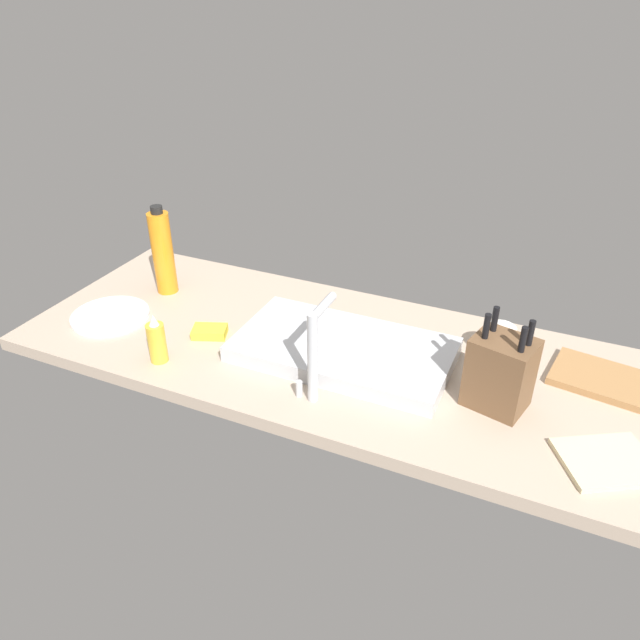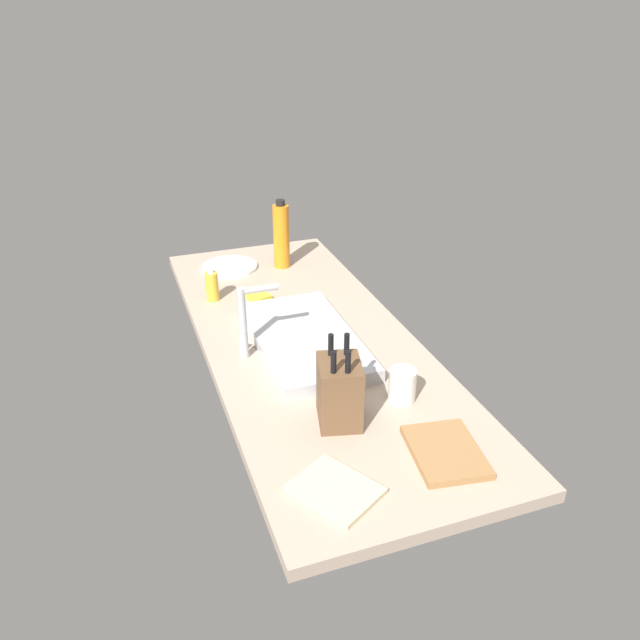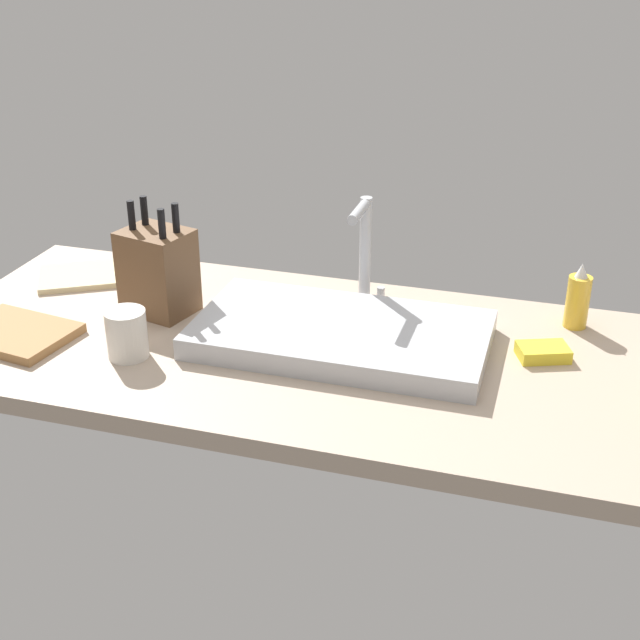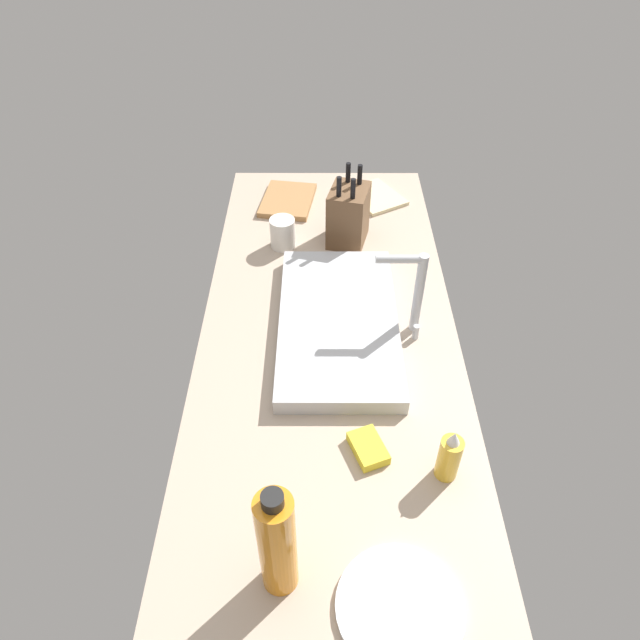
{
  "view_description": "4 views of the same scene",
  "coord_description": "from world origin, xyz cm",
  "px_view_note": "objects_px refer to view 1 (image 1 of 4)",
  "views": [
    {
      "loc": [
        -50.2,
        120.16,
        89.63
      ],
      "look_at": [
        4.79,
        -2.66,
        9.5
      ],
      "focal_mm": 33.55,
      "sensor_mm": 36.0,
      "label": 1
    },
    {
      "loc": [
        -164.03,
        54.36,
        101.93
      ],
      "look_at": [
        -1.42,
        -3.53,
        10.23
      ],
      "focal_mm": 35.26,
      "sensor_mm": 36.0,
      "label": 2
    },
    {
      "loc": [
        33.84,
        -137.07,
        79.22
      ],
      "look_at": [
        -6.38,
        -2.97,
        10.71
      ],
      "focal_mm": 48.79,
      "sensor_mm": 36.0,
      "label": 3
    },
    {
      "loc": [
        101.47,
        -2.03,
        104.69
      ],
      "look_at": [
        -0.08,
        -2.21,
        10.08
      ],
      "focal_mm": 32.42,
      "sensor_mm": 36.0,
      "label": 4
    }
  ],
  "objects_px": {
    "sink_basin": "(343,350)",
    "dinner_plate": "(110,316)",
    "soap_bottle": "(157,341)",
    "dish_sponge": "(210,332)",
    "dish_towel": "(607,461)",
    "knife_block": "(500,372)",
    "coffee_mug": "(499,342)",
    "cutting_board": "(599,378)",
    "water_bottle": "(163,252)",
    "faucet": "(314,348)"
  },
  "relations": [
    {
      "from": "sink_basin",
      "to": "dinner_plate",
      "type": "distance_m",
      "value": 0.68
    },
    {
      "from": "soap_bottle",
      "to": "dinner_plate",
      "type": "bearing_deg",
      "value": -24.25
    },
    {
      "from": "dish_sponge",
      "to": "dish_towel",
      "type": "bearing_deg",
      "value": 175.2
    },
    {
      "from": "dish_sponge",
      "to": "dinner_plate",
      "type": "bearing_deg",
      "value": 6.32
    },
    {
      "from": "knife_block",
      "to": "dish_towel",
      "type": "xyz_separation_m",
      "value": [
        -0.24,
        0.1,
        -0.08
      ]
    },
    {
      "from": "sink_basin",
      "to": "dish_towel",
      "type": "xyz_separation_m",
      "value": [
        -0.63,
        0.14,
        -0.01
      ]
    },
    {
      "from": "dish_towel",
      "to": "sink_basin",
      "type": "bearing_deg",
      "value": -12.35
    },
    {
      "from": "dish_towel",
      "to": "dish_sponge",
      "type": "bearing_deg",
      "value": -4.8
    },
    {
      "from": "soap_bottle",
      "to": "coffee_mug",
      "type": "relative_size",
      "value": 1.46
    },
    {
      "from": "cutting_board",
      "to": "dinner_plate",
      "type": "distance_m",
      "value": 1.3
    },
    {
      "from": "water_bottle",
      "to": "coffee_mug",
      "type": "bearing_deg",
      "value": -177.48
    },
    {
      "from": "water_bottle",
      "to": "dish_towel",
      "type": "bearing_deg",
      "value": 168.72
    },
    {
      "from": "dinner_plate",
      "to": "dish_towel",
      "type": "height_order",
      "value": "same"
    },
    {
      "from": "faucet",
      "to": "dinner_plate",
      "type": "distance_m",
      "value": 0.7
    },
    {
      "from": "dish_towel",
      "to": "coffee_mug",
      "type": "relative_size",
      "value": 2.0
    },
    {
      "from": "faucet",
      "to": "knife_block",
      "type": "xyz_separation_m",
      "value": [
        -0.39,
        -0.14,
        -0.05
      ]
    },
    {
      "from": "soap_bottle",
      "to": "coffee_mug",
      "type": "distance_m",
      "value": 0.86
    },
    {
      "from": "dish_towel",
      "to": "soap_bottle",
      "type": "bearing_deg",
      "value": 3.72
    },
    {
      "from": "water_bottle",
      "to": "dinner_plate",
      "type": "distance_m",
      "value": 0.24
    },
    {
      "from": "cutting_board",
      "to": "soap_bottle",
      "type": "xyz_separation_m",
      "value": [
        1.02,
        0.36,
        0.05
      ]
    },
    {
      "from": "faucet",
      "to": "dinner_plate",
      "type": "relative_size",
      "value": 1.05
    },
    {
      "from": "faucet",
      "to": "coffee_mug",
      "type": "height_order",
      "value": "faucet"
    },
    {
      "from": "knife_block",
      "to": "dinner_plate",
      "type": "height_order",
      "value": "knife_block"
    },
    {
      "from": "dinner_plate",
      "to": "soap_bottle",
      "type": "bearing_deg",
      "value": 155.75
    },
    {
      "from": "sink_basin",
      "to": "soap_bottle",
      "type": "bearing_deg",
      "value": 26.22
    },
    {
      "from": "dish_towel",
      "to": "dish_sponge",
      "type": "xyz_separation_m",
      "value": [
        0.99,
        -0.08,
        0.01
      ]
    },
    {
      "from": "faucet",
      "to": "dish_towel",
      "type": "xyz_separation_m",
      "value": [
        -0.63,
        -0.04,
        -0.13
      ]
    },
    {
      "from": "water_bottle",
      "to": "dinner_plate",
      "type": "relative_size",
      "value": 1.26
    },
    {
      "from": "water_bottle",
      "to": "dish_towel",
      "type": "height_order",
      "value": "water_bottle"
    },
    {
      "from": "knife_block",
      "to": "dish_sponge",
      "type": "distance_m",
      "value": 0.76
    },
    {
      "from": "knife_block",
      "to": "cutting_board",
      "type": "xyz_separation_m",
      "value": [
        -0.21,
        -0.19,
        -0.08
      ]
    },
    {
      "from": "faucet",
      "to": "dinner_plate",
      "type": "bearing_deg",
      "value": -7.52
    },
    {
      "from": "knife_block",
      "to": "coffee_mug",
      "type": "height_order",
      "value": "knife_block"
    },
    {
      "from": "coffee_mug",
      "to": "dinner_plate",
      "type": "bearing_deg",
      "value": 13.28
    },
    {
      "from": "dinner_plate",
      "to": "dish_towel",
      "type": "relative_size",
      "value": 1.19
    },
    {
      "from": "knife_block",
      "to": "dish_sponge",
      "type": "xyz_separation_m",
      "value": [
        0.75,
        0.02,
        -0.08
      ]
    },
    {
      "from": "knife_block",
      "to": "cutting_board",
      "type": "bearing_deg",
      "value": -124.27
    },
    {
      "from": "water_bottle",
      "to": "coffee_mug",
      "type": "distance_m",
      "value": 0.99
    },
    {
      "from": "soap_bottle",
      "to": "faucet",
      "type": "bearing_deg",
      "value": -176.25
    },
    {
      "from": "cutting_board",
      "to": "knife_block",
      "type": "bearing_deg",
      "value": 41.66
    },
    {
      "from": "coffee_mug",
      "to": "sink_basin",
      "type": "bearing_deg",
      "value": 23.51
    },
    {
      "from": "sink_basin",
      "to": "faucet",
      "type": "bearing_deg",
      "value": 90.43
    },
    {
      "from": "cutting_board",
      "to": "water_bottle",
      "type": "height_order",
      "value": "water_bottle"
    },
    {
      "from": "soap_bottle",
      "to": "dish_sponge",
      "type": "distance_m",
      "value": 0.17
    },
    {
      "from": "water_bottle",
      "to": "dish_sponge",
      "type": "bearing_deg",
      "value": 147.34
    },
    {
      "from": "knife_block",
      "to": "dish_sponge",
      "type": "bearing_deg",
      "value": 15.41
    },
    {
      "from": "soap_bottle",
      "to": "dish_sponge",
      "type": "relative_size",
      "value": 1.47
    },
    {
      "from": "cutting_board",
      "to": "water_bottle",
      "type": "relative_size",
      "value": 0.78
    },
    {
      "from": "knife_block",
      "to": "soap_bottle",
      "type": "bearing_deg",
      "value": 25.93
    },
    {
      "from": "water_bottle",
      "to": "coffee_mug",
      "type": "relative_size",
      "value": 3.0
    }
  ]
}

